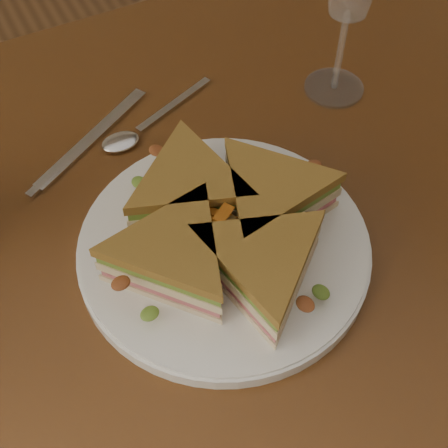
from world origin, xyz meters
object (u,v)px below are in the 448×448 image
(table, at_px, (210,249))
(knife, at_px, (85,145))
(plate, at_px, (224,248))
(sandwich_wedges, at_px, (224,227))
(spoon, at_px, (134,133))

(table, bearing_deg, knife, 123.46)
(plate, distance_m, sandwich_wedges, 0.04)
(spoon, bearing_deg, sandwich_wedges, -106.33)
(table, height_order, sandwich_wedges, sandwich_wedges)
(sandwich_wedges, bearing_deg, knife, 109.88)
(table, bearing_deg, plate, -103.73)
(table, xyz_separation_m, knife, (-0.10, 0.15, 0.10))
(sandwich_wedges, height_order, spoon, sandwich_wedges)
(plate, bearing_deg, spoon, 95.13)
(plate, relative_size, knife, 1.63)
(plate, relative_size, sandwich_wedges, 1.03)
(table, distance_m, knife, 0.20)
(table, distance_m, sandwich_wedges, 0.16)
(sandwich_wedges, distance_m, spoon, 0.21)
(table, bearing_deg, sandwich_wedges, -103.73)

